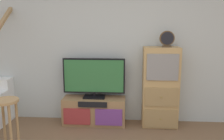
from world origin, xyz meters
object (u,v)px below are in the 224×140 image
at_px(side_cabinet, 160,87).
at_px(desk_clock, 167,39).
at_px(media_console, 94,111).
at_px(television, 94,77).
at_px(bar_stool_far, 6,114).

bearing_deg(side_cabinet, desk_clock, -11.45).
xyz_separation_m(media_console, desk_clock, (1.18, -0.00, 1.23)).
relative_size(television, side_cabinet, 0.78).
bearing_deg(television, desk_clock, -1.39).
relative_size(media_console, side_cabinet, 0.79).
bearing_deg(desk_clock, bar_stool_far, -155.03).
bearing_deg(desk_clock, television, 178.61).
height_order(television, bar_stool_far, television).
relative_size(side_cabinet, bar_stool_far, 1.81).
bearing_deg(desk_clock, media_console, 179.77).
xyz_separation_m(television, bar_stool_far, (-1.00, -1.05, -0.28)).
distance_m(television, desk_clock, 1.35).
bearing_deg(media_console, side_cabinet, 0.53).
distance_m(desk_clock, bar_stool_far, 2.58).
distance_m(side_cabinet, bar_stool_far, 2.36).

